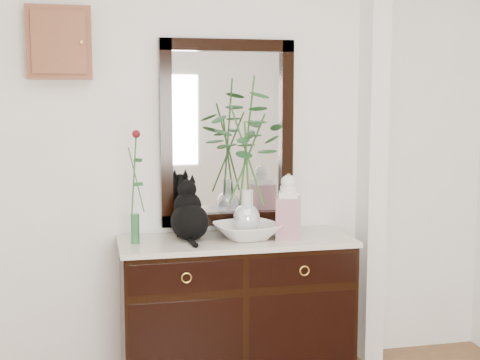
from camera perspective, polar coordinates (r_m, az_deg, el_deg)
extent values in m
cube|color=white|center=(3.98, -2.53, 2.71)|extent=(3.60, 0.04, 2.70)
cube|color=white|center=(4.20, 11.24, 2.81)|extent=(0.12, 0.20, 2.70)
cube|color=black|center=(3.93, -0.33, -10.60)|extent=(1.30, 0.50, 0.82)
cube|color=beige|center=(3.83, -0.33, -5.25)|extent=(1.33, 0.52, 0.03)
cube|color=black|center=(3.98, -1.08, 4.01)|extent=(0.80, 0.06, 1.10)
cube|color=white|center=(3.99, -1.12, 4.02)|extent=(0.66, 0.01, 0.96)
cube|color=brown|center=(3.88, -15.17, 11.24)|extent=(0.35, 0.10, 0.40)
imported|color=silver|center=(3.82, 0.58, -4.38)|extent=(0.42, 0.42, 0.09)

